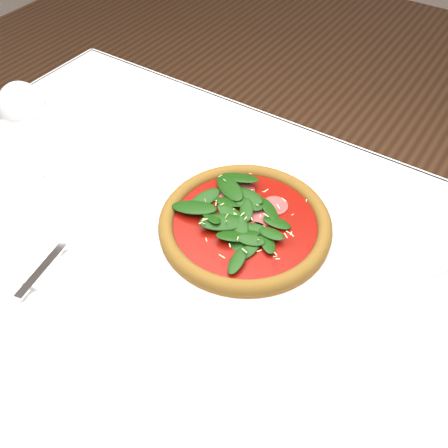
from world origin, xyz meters
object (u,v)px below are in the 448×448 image
Objects in this scene: plate at (245,230)px; pizza at (245,222)px; wine_glass at (25,114)px; napkin at (44,272)px.

plate is 0.92× the size of pizza.
wine_glass reaches higher than pizza.
napkin is (-0.21, -0.24, -0.02)m from pizza.
napkin is at bearing -130.94° from plate.
wine_glass reaches higher than plate.
pizza is (0.00, 0.00, 0.02)m from plate.
napkin is at bearing -43.35° from wine_glass.
pizza reaches higher than plate.
plate is at bearing -135.00° from pizza.
napkin is (-0.21, -0.24, -0.00)m from plate.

